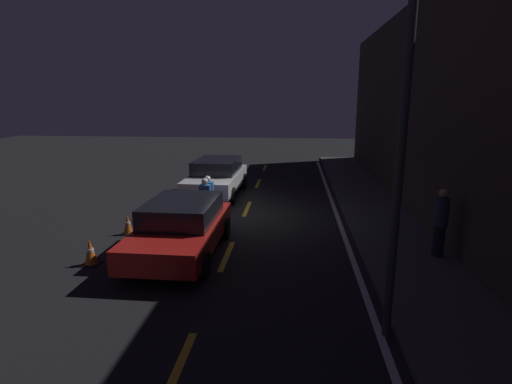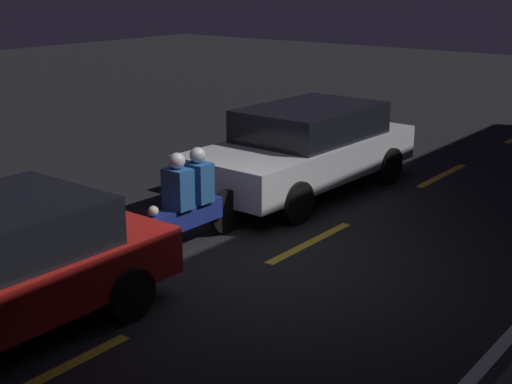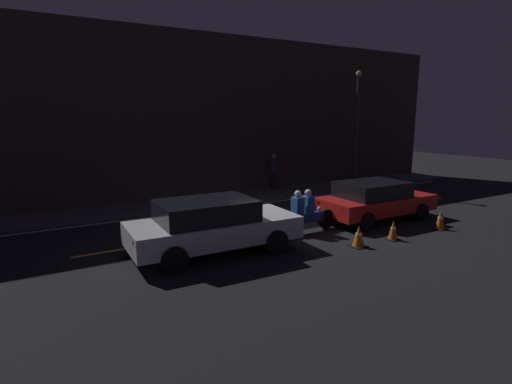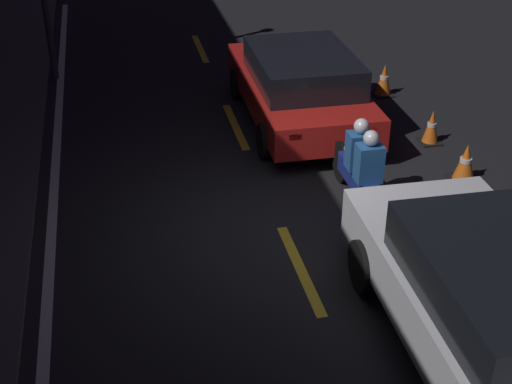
{
  "view_description": "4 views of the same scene",
  "coord_description": "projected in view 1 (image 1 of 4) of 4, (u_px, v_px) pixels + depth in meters",
  "views": [
    {
      "loc": [
        12.99,
        1.65,
        3.94
      ],
      "look_at": [
        -0.14,
        0.41,
        0.84
      ],
      "focal_mm": 28.0,
      "sensor_mm": 36.0,
      "label": 1
    },
    {
      "loc": [
        6.96,
        5.21,
        3.62
      ],
      "look_at": [
        -0.42,
        -0.53,
        0.79
      ],
      "focal_mm": 50.0,
      "sensor_mm": 36.0,
      "label": 2
    },
    {
      "loc": [
        -7.28,
        -11.13,
        3.7
      ],
      "look_at": [
        -0.63,
        0.3,
        1.15
      ],
      "focal_mm": 28.0,
      "sensor_mm": 36.0,
      "label": 3
    },
    {
      "loc": [
        -8.22,
        2.15,
        5.48
      ],
      "look_at": [
        -0.31,
        0.44,
        0.81
      ],
      "focal_mm": 50.0,
      "sensor_mm": 36.0,
      "label": 4
    }
  ],
  "objects": [
    {
      "name": "lane_dash_b",
      "position": [
        258.0,
        183.0,
        18.97
      ],
      "size": [
        2.0,
        0.14,
        0.01
      ],
      "color": "gold",
      "rests_on": "ground"
    },
    {
      "name": "lane_dash_d",
      "position": [
        227.0,
        256.0,
        10.25
      ],
      "size": [
        2.0,
        0.14,
        0.01
      ],
      "color": "gold",
      "rests_on": "ground"
    },
    {
      "name": "traffic_cone_far",
      "position": [
        90.0,
        252.0,
        9.63
      ],
      "size": [
        0.4,
        0.4,
        0.65
      ],
      "color": "black",
      "rests_on": "ground"
    },
    {
      "name": "motorcycle",
      "position": [
        206.0,
        199.0,
        13.39
      ],
      "size": [
        2.4,
        0.36,
        1.4
      ],
      "rotation": [
        0.0,
        0.0,
        -0.01
      ],
      "color": "black",
      "rests_on": "ground"
    },
    {
      "name": "sedan_white",
      "position": [
        217.0,
        176.0,
        16.58
      ],
      "size": [
        4.63,
        2.11,
        1.48
      ],
      "rotation": [
        0.0,
        0.0,
        -0.03
      ],
      "color": "silver",
      "rests_on": "ground"
    },
    {
      "name": "raised_curb",
      "position": [
        380.0,
        219.0,
        13.21
      ],
      "size": [
        28.0,
        2.25,
        0.11
      ],
      "color": "#424244",
      "rests_on": "ground"
    },
    {
      "name": "lane_solid_kerb",
      "position": [
        338.0,
        219.0,
        13.35
      ],
      "size": [
        25.2,
        0.14,
        0.01
      ],
      "color": "silver",
      "rests_on": "ground"
    },
    {
      "name": "lane_dash_c",
      "position": [
        247.0,
        209.0,
        14.61
      ],
      "size": [
        2.0,
        0.14,
        0.01
      ],
      "color": "gold",
      "rests_on": "ground"
    },
    {
      "name": "pedestrian",
      "position": [
        440.0,
        222.0,
        9.77
      ],
      "size": [
        0.34,
        0.34,
        1.71
      ],
      "color": "black",
      "rests_on": "raised_curb"
    },
    {
      "name": "traffic_cone_mid",
      "position": [
        128.0,
        225.0,
        11.81
      ],
      "size": [
        0.36,
        0.36,
        0.6
      ],
      "color": "black",
      "rests_on": "ground"
    },
    {
      "name": "lane_dash_a",
      "position": [
        265.0,
        167.0,
        23.34
      ],
      "size": [
        2.0,
        0.14,
        0.01
      ],
      "color": "gold",
      "rests_on": "ground"
    },
    {
      "name": "street_lamp",
      "position": [
        401.0,
        146.0,
        6.09
      ],
      "size": [
        0.28,
        0.28,
        5.76
      ],
      "color": "#333338",
      "rests_on": "ground"
    },
    {
      "name": "lane_dash_e",
      "position": [
        177.0,
        372.0,
        5.89
      ],
      "size": [
        2.0,
        0.14,
        0.01
      ],
      "color": "gold",
      "rests_on": "ground"
    },
    {
      "name": "taxi_red",
      "position": [
        181.0,
        226.0,
        10.26
      ],
      "size": [
        4.29,
        2.05,
        1.39
      ],
      "rotation": [
        0.0,
        0.0,
        -0.01
      ],
      "color": "red",
      "rests_on": "ground"
    },
    {
      "name": "ground_plane",
      "position": [
        244.0,
        217.0,
        13.64
      ],
      "size": [
        56.0,
        56.0,
        0.0
      ],
      "primitive_type": "plane",
      "color": "black"
    },
    {
      "name": "traffic_cone_near",
      "position": [
        146.0,
        212.0,
        13.14
      ],
      "size": [
        0.44,
        0.44,
        0.62
      ],
      "color": "black",
      "rests_on": "ground"
    },
    {
      "name": "building_front",
      "position": [
        431.0,
        108.0,
        12.28
      ],
      "size": [
        28.0,
        0.3,
        7.28
      ],
      "color": "#382D28",
      "rests_on": "ground"
    }
  ]
}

